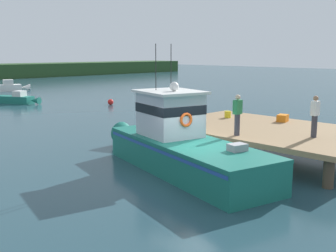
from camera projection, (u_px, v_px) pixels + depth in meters
ground_plane at (192, 176)px, 15.17m from camera, size 200.00×200.00×0.00m
dock at (265, 130)px, 18.32m from camera, size 6.00×9.00×1.20m
main_fishing_boat at (179, 144)px, 15.93m from camera, size 4.35×9.95×4.80m
crate_stack_mid_dock at (283, 118)px, 19.78m from camera, size 0.69×0.57×0.34m
bait_bucket at (228, 114)px, 20.93m from camera, size 0.32×0.32×0.34m
deckhand_by_the_boat at (237, 114)px, 16.38m from camera, size 0.36×0.22×1.63m
deckhand_further_back at (315, 116)px, 16.00m from camera, size 0.36×0.22×1.63m
moored_boat_off_the_point at (5, 87)px, 47.69m from camera, size 5.31×2.57×1.33m
moored_boat_far_left at (17, 99)px, 36.50m from camera, size 2.72×4.35×1.12m
mooring_buoy_outer at (111, 102)px, 35.55m from camera, size 0.50×0.50×0.50m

